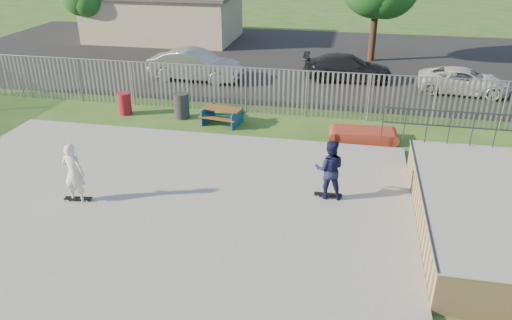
% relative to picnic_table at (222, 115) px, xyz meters
% --- Properties ---
extents(ground, '(120.00, 120.00, 0.00)m').
position_rel_picnic_table_xyz_m(ground, '(-0.34, -7.50, -0.34)').
color(ground, '#2F5C1F').
rests_on(ground, ground).
extents(concrete_slab, '(15.00, 12.00, 0.15)m').
position_rel_picnic_table_xyz_m(concrete_slab, '(-0.34, -7.50, -0.27)').
color(concrete_slab, gray).
rests_on(concrete_slab, ground).
extents(quarter_pipe, '(5.50, 7.05, 2.19)m').
position_rel_picnic_table_xyz_m(quarter_pipe, '(9.16, -6.46, 0.22)').
color(quarter_pipe, tan).
rests_on(quarter_pipe, ground).
extents(fence, '(26.04, 16.02, 2.00)m').
position_rel_picnic_table_xyz_m(fence, '(0.66, -2.92, 0.66)').
color(fence, gray).
rests_on(fence, ground).
extents(picnic_table, '(1.78, 1.55, 0.67)m').
position_rel_picnic_table_xyz_m(picnic_table, '(0.00, 0.00, 0.00)').
color(picnic_table, brown).
rests_on(picnic_table, ground).
extents(funbox, '(2.22, 1.23, 0.43)m').
position_rel_picnic_table_xyz_m(funbox, '(5.71, -0.70, -0.13)').
color(funbox, maroon).
rests_on(funbox, ground).
extents(trash_bin_red, '(0.57, 0.57, 0.95)m').
position_rel_picnic_table_xyz_m(trash_bin_red, '(-4.43, 0.27, 0.13)').
color(trash_bin_red, maroon).
rests_on(trash_bin_red, ground).
extents(trash_bin_grey, '(0.64, 0.64, 1.07)m').
position_rel_picnic_table_xyz_m(trash_bin_grey, '(-1.86, 0.31, 0.19)').
color(trash_bin_grey, '#2A2A2D').
rests_on(trash_bin_grey, ground).
extents(parking_lot, '(40.00, 18.00, 0.02)m').
position_rel_picnic_table_xyz_m(parking_lot, '(-0.34, 11.50, -0.33)').
color(parking_lot, black).
rests_on(parking_lot, ground).
extents(car_silver, '(4.87, 1.92, 1.58)m').
position_rel_picnic_table_xyz_m(car_silver, '(-2.99, 5.86, 0.47)').
color(car_silver, '#A5A5A9').
rests_on(car_silver, parking_lot).
extents(car_dark, '(4.72, 2.15, 1.34)m').
position_rel_picnic_table_xyz_m(car_dark, '(4.80, 7.36, 0.35)').
color(car_dark, black).
rests_on(car_dark, parking_lot).
extents(car_white, '(4.49, 2.44, 1.20)m').
position_rel_picnic_table_xyz_m(car_white, '(10.42, 6.22, 0.28)').
color(car_white, silver).
rests_on(car_white, parking_lot).
extents(building, '(10.40, 6.40, 3.20)m').
position_rel_picnic_table_xyz_m(building, '(-8.34, 15.50, 1.27)').
color(building, '#B9A98E').
rests_on(building, ground).
extents(skateboard_a, '(0.81, 0.24, 0.08)m').
position_rel_picnic_table_xyz_m(skateboard_a, '(4.70, -5.59, -0.15)').
color(skateboard_a, black).
rests_on(skateboard_a, concrete_slab).
extents(skateboard_b, '(0.82, 0.30, 0.08)m').
position_rel_picnic_table_xyz_m(skateboard_b, '(-2.44, -7.26, -0.15)').
color(skateboard_b, black).
rests_on(skateboard_b, concrete_slab).
extents(skater_navy, '(0.90, 0.72, 1.79)m').
position_rel_picnic_table_xyz_m(skater_navy, '(4.70, -5.59, 0.70)').
color(skater_navy, '#14183E').
rests_on(skater_navy, concrete_slab).
extents(skater_white, '(0.67, 0.46, 1.79)m').
position_rel_picnic_table_xyz_m(skater_white, '(-2.44, -7.26, 0.70)').
color(skater_white, silver).
rests_on(skater_white, concrete_slab).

